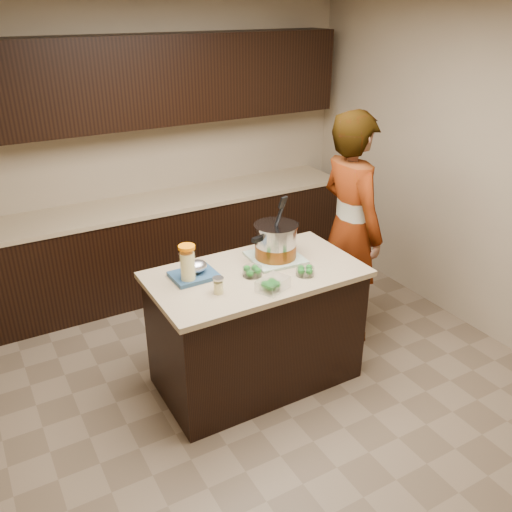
{
  "coord_description": "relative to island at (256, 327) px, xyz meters",
  "views": [
    {
      "loc": [
        -1.63,
        -2.86,
        2.59
      ],
      "look_at": [
        0.0,
        0.0,
        1.02
      ],
      "focal_mm": 38.0,
      "sensor_mm": 36.0,
      "label": 1
    }
  ],
  "objects": [
    {
      "name": "ground_plane",
      "position": [
        0.0,
        0.0,
        -0.45
      ],
      "size": [
        4.0,
        4.0,
        0.0
      ],
      "primitive_type": "plane",
      "color": "brown",
      "rests_on": "ground"
    },
    {
      "name": "room_shell",
      "position": [
        0.0,
        0.0,
        1.26
      ],
      "size": [
        4.04,
        4.04,
        2.72
      ],
      "color": "tan",
      "rests_on": "ground"
    },
    {
      "name": "back_cabinets",
      "position": [
        0.0,
        1.74,
        0.49
      ],
      "size": [
        3.6,
        0.63,
        2.33
      ],
      "color": "black",
      "rests_on": "ground"
    },
    {
      "name": "island",
      "position": [
        0.0,
        0.0,
        0.0
      ],
      "size": [
        1.46,
        0.81,
        0.9
      ],
      "color": "black",
      "rests_on": "ground"
    },
    {
      "name": "dish_towel",
      "position": [
        0.22,
        0.11,
        0.46
      ],
      "size": [
        0.39,
        0.39,
        0.02
      ],
      "primitive_type": "cube",
      "rotation": [
        0.0,
        0.0,
        -0.08
      ],
      "color": "#5E8C62",
      "rests_on": "island"
    },
    {
      "name": "stock_pot",
      "position": [
        0.22,
        0.11,
        0.57
      ],
      "size": [
        0.43,
        0.38,
        0.44
      ],
      "rotation": [
        0.0,
        0.0,
        0.24
      ],
      "color": "#B7B7BC",
      "rests_on": "dish_towel"
    },
    {
      "name": "lemonade_pitcher",
      "position": [
        -0.46,
        0.08,
        0.57
      ],
      "size": [
        0.14,
        0.14,
        0.26
      ],
      "rotation": [
        0.0,
        0.0,
        0.33
      ],
      "color": "#EADF8F",
      "rests_on": "island"
    },
    {
      "name": "mason_jar",
      "position": [
        -0.35,
        -0.14,
        0.5
      ],
      "size": [
        0.08,
        0.08,
        0.12
      ],
      "rotation": [
        0.0,
        0.0,
        -0.06
      ],
      "color": "#EADF8F",
      "rests_on": "island"
    },
    {
      "name": "broccoli_tub_left",
      "position": [
        -0.05,
        -0.04,
        0.48
      ],
      "size": [
        0.17,
        0.17,
        0.06
      ],
      "rotation": [
        0.0,
        0.0,
        0.35
      ],
      "color": "silver",
      "rests_on": "island"
    },
    {
      "name": "broccoli_tub_right",
      "position": [
        0.26,
        -0.2,
        0.47
      ],
      "size": [
        0.14,
        0.14,
        0.06
      ],
      "rotation": [
        0.0,
        0.0,
        -0.1
      ],
      "color": "silver",
      "rests_on": "island"
    },
    {
      "name": "broccoli_tub_rect",
      "position": [
        -0.03,
        -0.27,
        0.48
      ],
      "size": [
        0.25,
        0.22,
        0.07
      ],
      "rotation": [
        0.0,
        0.0,
        0.41
      ],
      "color": "silver",
      "rests_on": "island"
    },
    {
      "name": "blue_tray",
      "position": [
        -0.39,
        0.14,
        0.49
      ],
      "size": [
        0.3,
        0.24,
        0.11
      ],
      "rotation": [
        0.0,
        0.0,
        0.03
      ],
      "color": "navy",
      "rests_on": "island"
    },
    {
      "name": "person",
      "position": [
        0.98,
        0.21,
        0.49
      ],
      "size": [
        0.49,
        0.71,
        1.88
      ],
      "primitive_type": "imported",
      "rotation": [
        0.0,
        0.0,
        1.52
      ],
      "color": "gray",
      "rests_on": "ground"
    }
  ]
}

